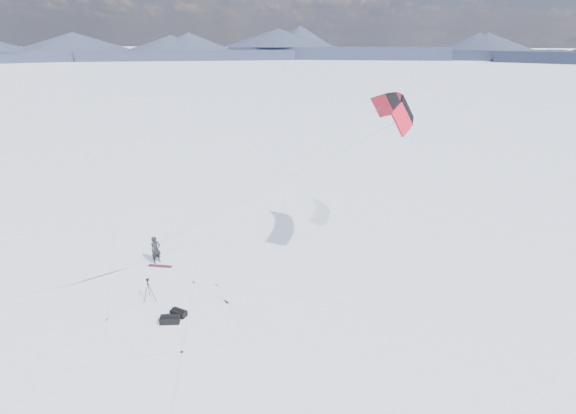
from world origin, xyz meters
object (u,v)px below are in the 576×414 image
at_px(tripod, 148,286).
at_px(gear_bag_a, 170,319).
at_px(snowboard, 160,266).
at_px(gear_bag_b, 179,313).
at_px(snowkiter, 157,262).

bearing_deg(tripod, gear_bag_a, -37.13).
height_order(snowboard, gear_bag_a, gear_bag_a).
xyz_separation_m(tripod, gear_bag_a, (2.10, -1.24, -0.64)).
xyz_separation_m(gear_bag_a, gear_bag_b, (0.08, 0.62, -0.02)).
bearing_deg(gear_bag_a, tripod, 126.19).
distance_m(gear_bag_a, gear_bag_b, 0.63).
height_order(snowkiter, snowboard, snowkiter).
xyz_separation_m(tripod, gear_bag_b, (2.17, -0.62, -0.67)).
xyz_separation_m(snowboard, gear_bag_b, (3.83, -3.74, 0.14)).
bearing_deg(snowboard, gear_bag_b, -56.39).
relative_size(snowkiter, tripod, 1.35).
distance_m(snowkiter, snowboard, 0.55).
bearing_deg(snowkiter, tripod, -126.52).
height_order(tripod, gear_bag_b, tripod).
bearing_deg(gear_bag_a, gear_bag_b, 59.82).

